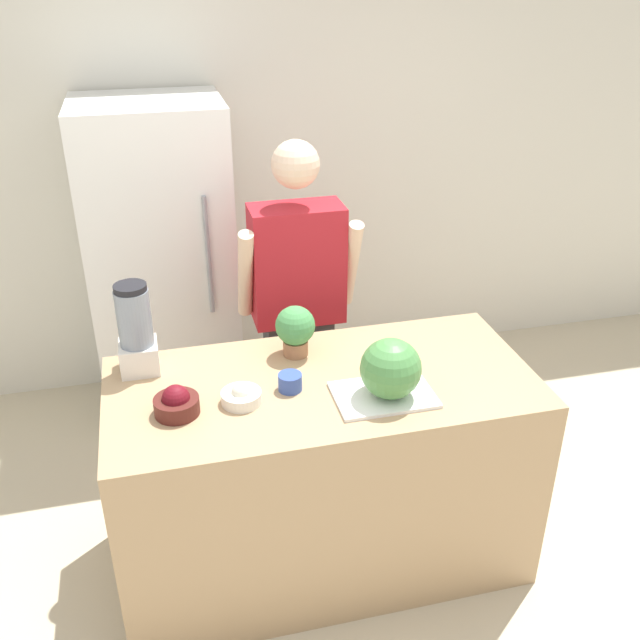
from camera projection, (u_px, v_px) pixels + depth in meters
The scene contains 12 objects.
ground_plane at pixel (346, 623), 2.87m from camera, with size 14.00×14.00×0.00m, color beige.
wall_back at pixel (249, 166), 4.09m from camera, with size 8.00×0.06×2.60m.
counter_island at pixel (322, 472), 3.00m from camera, with size 1.68×0.79×0.91m.
refrigerator at pixel (163, 267), 3.85m from camera, with size 0.75×0.67×1.76m.
person at pixel (298, 308), 3.46m from camera, with size 0.57×0.27×1.67m.
cutting_board at pixel (383, 395), 2.69m from camera, with size 0.37×0.26×0.01m.
watermelon at pixel (391, 369), 2.62m from camera, with size 0.23×0.23×0.23m.
bowl_cherries at pixel (176, 403), 2.58m from camera, with size 0.17×0.17×0.12m.
bowl_cream at pixel (241, 396), 2.64m from camera, with size 0.15×0.15×0.08m.
bowl_small_blue at pixel (290, 382), 2.72m from camera, with size 0.09×0.09×0.07m.
blender at pixel (136, 331), 2.78m from camera, with size 0.15×0.15×0.38m.
potted_plant at pixel (295, 329), 2.92m from camera, with size 0.16×0.16×0.22m.
Camera 1 is at (-0.58, -1.89, 2.41)m, focal length 40.00 mm.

